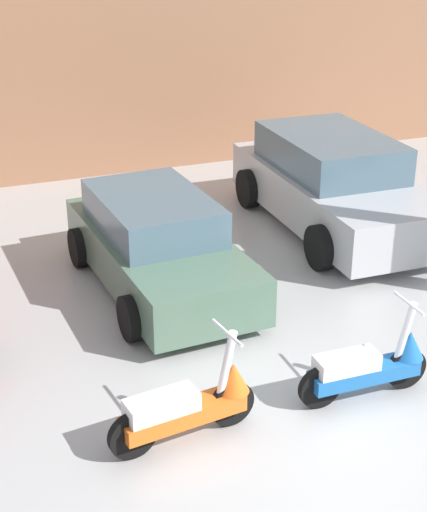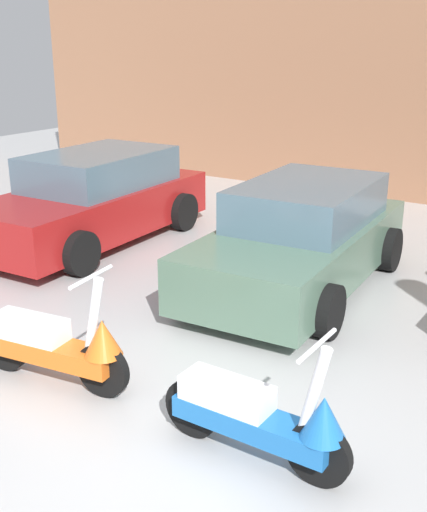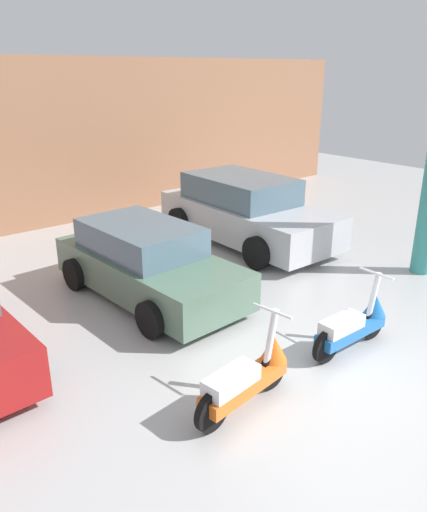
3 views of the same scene
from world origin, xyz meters
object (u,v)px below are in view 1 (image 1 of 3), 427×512
(scooter_front_left, at_px, (190,405))
(scooter_front_right, at_px, (370,365))
(car_rear_center, at_px, (158,245))
(car_rear_right, at_px, (334,184))

(scooter_front_left, distance_m, scooter_front_right, 2.00)
(car_rear_center, xyz_separation_m, car_rear_right, (3.28, 1.07, 0.10))
(scooter_front_left, bearing_deg, car_rear_center, 69.99)
(car_rear_right, bearing_deg, scooter_front_right, -23.43)
(car_rear_right, bearing_deg, car_rear_center, -70.55)
(scooter_front_right, relative_size, car_rear_center, 0.40)
(scooter_front_right, xyz_separation_m, car_rear_right, (2.02, 4.38, 0.33))
(scooter_front_left, xyz_separation_m, car_rear_right, (4.02, 4.37, 0.32))
(scooter_front_left, height_order, car_rear_center, car_rear_center)
(car_rear_center, relative_size, car_rear_right, 0.87)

